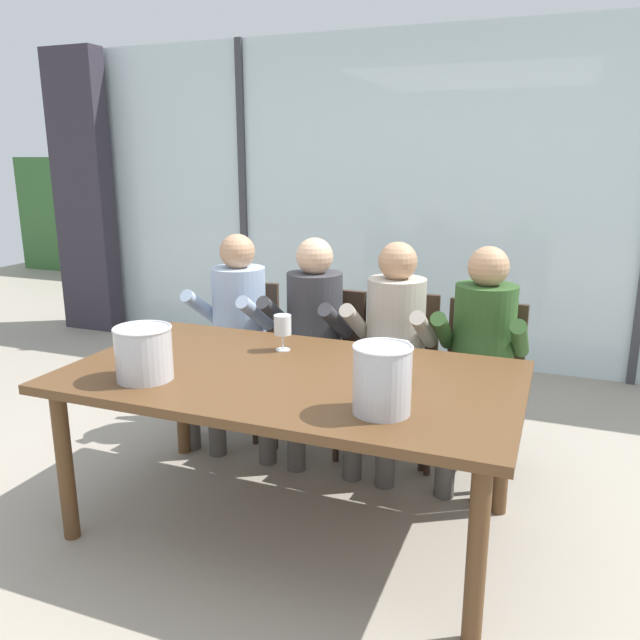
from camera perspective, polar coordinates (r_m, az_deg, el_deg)
ground at (r=3.89m, az=3.54°, el=-10.50°), size 14.00×14.00×0.00m
window_glass_panel at (r=5.13m, az=9.52°, el=10.51°), size 7.15×0.03×2.60m
window_mullion_left at (r=5.67m, az=-6.94°, el=10.97°), size 0.06×0.06×2.60m
hillside_vineyard at (r=8.51m, az=14.22°, el=8.56°), size 13.15×2.40×1.64m
curtain_heavy_drape at (r=6.46m, az=-20.62°, el=10.59°), size 0.56×0.20×2.60m
dining_table at (r=2.76m, az=-2.65°, el=-6.14°), size 1.95×1.10×0.74m
chair_near_curtain at (r=3.94m, az=-7.13°, el=-2.12°), size 0.48×0.48×0.89m
chair_left_of_center at (r=3.71m, az=0.45°, el=-3.05°), size 0.46×0.46×0.89m
chair_center at (r=3.63m, az=7.11°, el=-3.59°), size 0.47×0.47×0.89m
chair_right_of_center at (r=3.51m, az=14.32°, el=-4.56°), size 0.48×0.48×0.89m
person_pale_blue_shirt at (r=3.78m, az=-7.94°, el=-0.17°), size 0.48×0.63×1.21m
person_charcoal_jacket at (r=3.57m, az=-1.05°, el=-0.89°), size 0.49×0.63×1.21m
person_beige_jumper at (r=3.42m, az=6.45°, el=-1.67°), size 0.48×0.62×1.21m
person_olive_shirt at (r=3.34m, az=14.36°, el=-2.45°), size 0.47×0.62×1.21m
ice_bucket_primary at (r=2.29m, az=5.64°, el=-5.28°), size 0.22×0.22×0.26m
ice_bucket_secondary at (r=2.72m, az=-15.67°, el=-2.84°), size 0.24×0.24×0.23m
wine_glass_by_left_taster at (r=3.02m, az=-3.40°, el=-0.59°), size 0.08×0.08×0.17m
wine_glass_near_bucket at (r=2.60m, az=7.18°, el=-3.18°), size 0.08×0.08×0.17m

